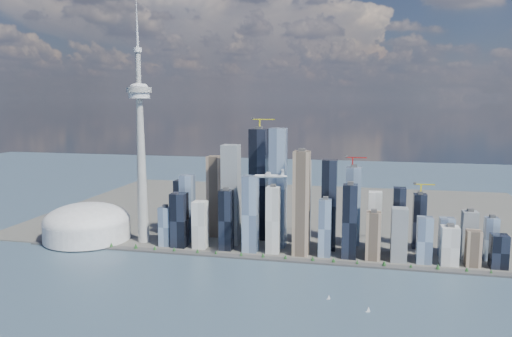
% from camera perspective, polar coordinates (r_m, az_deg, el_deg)
% --- Properties ---
extents(ground, '(4000.00, 4000.00, 0.00)m').
position_cam_1_polar(ground, '(839.41, -2.63, -15.57)').
color(ground, '#385062').
rests_on(ground, ground).
extents(seawall, '(1100.00, 22.00, 4.00)m').
position_cam_1_polar(seawall, '(1066.34, 0.90, -10.23)').
color(seawall, '#383838').
rests_on(seawall, ground).
extents(land, '(1400.00, 900.00, 3.00)m').
position_cam_1_polar(land, '(1494.43, 4.35, -4.94)').
color(land, '#4C4C47').
rests_on(land, ground).
extents(shoreline_trees, '(960.53, 7.20, 8.80)m').
position_cam_1_polar(shoreline_trees, '(1064.24, 0.90, -9.88)').
color(shoreline_trees, '#3F2D1E').
rests_on(shoreline_trees, seawall).
extents(skyscraper_cluster, '(736.00, 142.00, 288.62)m').
position_cam_1_polar(skyscraper_cluster, '(1116.01, 4.81, -4.73)').
color(skyscraper_cluster, black).
rests_on(skyscraper_cluster, land).
extents(needle_tower, '(56.00, 56.00, 550.50)m').
position_cam_1_polar(needle_tower, '(1170.10, -13.04, 2.91)').
color(needle_tower, gray).
rests_on(needle_tower, land).
extents(dome_stadium, '(200.00, 200.00, 86.00)m').
position_cam_1_polar(dome_stadium, '(1259.30, -18.75, -6.03)').
color(dome_stadium, silver).
rests_on(dome_stadium, land).
extents(airplane, '(66.19, 58.79, 16.17)m').
position_cam_1_polar(airplane, '(962.24, 1.60, -0.83)').
color(airplane, silver).
rests_on(airplane, ground).
extents(sailboat_west, '(7.22, 2.84, 9.97)m').
position_cam_1_polar(sailboat_west, '(839.91, 12.71, -15.52)').
color(sailboat_west, silver).
rests_on(sailboat_west, ground).
extents(sailboat_east, '(6.67, 2.10, 9.25)m').
position_cam_1_polar(sailboat_east, '(875.43, 8.30, -14.42)').
color(sailboat_east, silver).
rests_on(sailboat_east, ground).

